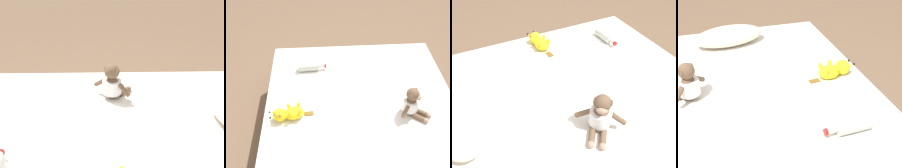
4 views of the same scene
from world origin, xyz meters
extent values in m
plane|color=brown|center=(0.00, 0.00, 0.00)|extent=(16.00, 16.00, 0.00)
cube|color=#846647|center=(0.00, 0.00, 0.11)|extent=(1.55, 1.96, 0.22)
cube|color=white|center=(0.00, 0.00, 0.34)|extent=(1.50, 1.90, 0.24)
ellipsoid|color=beige|center=(-0.02, 0.67, 0.52)|extent=(0.59, 0.38, 0.14)
ellipsoid|color=brown|center=(-0.35, -0.05, 0.53)|extent=(0.15, 0.15, 0.15)
cylinder|color=white|center=(-0.35, -0.05, 0.54)|extent=(0.17, 0.17, 0.09)
sphere|color=brown|center=(-0.35, -0.05, 0.64)|extent=(0.10, 0.10, 0.10)
ellipsoid|color=gray|center=(-0.38, -0.02, 0.64)|extent=(0.07, 0.08, 0.04)
sphere|color=black|center=(-0.39, -0.04, 0.65)|extent=(0.01, 0.01, 0.01)
sphere|color=black|center=(-0.37, -0.01, 0.65)|extent=(0.01, 0.01, 0.01)
cylinder|color=brown|center=(-0.38, -0.08, 0.66)|extent=(0.03, 0.03, 0.03)
cylinder|color=brown|center=(-0.32, -0.01, 0.66)|extent=(0.03, 0.03, 0.03)
cylinder|color=brown|center=(-0.41, -0.12, 0.54)|extent=(0.08, 0.09, 0.08)
cylinder|color=brown|center=(-0.29, 0.03, 0.54)|extent=(0.08, 0.09, 0.08)
cylinder|color=brown|center=(-0.41, 0.03, 0.48)|extent=(0.10, 0.09, 0.04)
ellipsoid|color=yellow|center=(0.52, -0.05, 0.50)|extent=(0.17, 0.14, 0.08)
sphere|color=yellow|center=(0.62, -0.03, 0.51)|extent=(0.10, 0.10, 0.10)
cone|color=yellow|center=(0.66, 0.00, 0.52)|extent=(0.07, 0.04, 0.05)
sphere|color=black|center=(0.68, 0.01, 0.53)|extent=(0.02, 0.02, 0.02)
cone|color=yellow|center=(0.67, -0.05, 0.52)|extent=(0.07, 0.04, 0.05)
sphere|color=black|center=(0.69, -0.05, 0.53)|extent=(0.02, 0.02, 0.02)
sphere|color=red|center=(0.61, 0.00, 0.53)|extent=(0.02, 0.02, 0.02)
sphere|color=red|center=(0.63, -0.06, 0.53)|extent=(0.02, 0.02, 0.02)
ellipsoid|color=yellow|center=(0.54, -0.01, 0.54)|extent=(0.03, 0.03, 0.05)
ellipsoid|color=yellow|center=(0.56, -0.09, 0.54)|extent=(0.03, 0.03, 0.05)
ellipsoid|color=yellow|center=(0.47, -0.02, 0.54)|extent=(0.03, 0.03, 0.05)
ellipsoid|color=yellow|center=(0.48, -0.10, 0.54)|extent=(0.03, 0.03, 0.05)
cube|color=brown|center=(0.41, -0.07, 0.46)|extent=(0.07, 0.05, 0.01)
cylinder|color=#B7BCB2|center=(0.42, -0.60, 0.49)|extent=(0.18, 0.08, 0.07)
cylinder|color=#B7BCB2|center=(0.30, -0.60, 0.49)|extent=(0.06, 0.03, 0.03)
cylinder|color=red|center=(0.27, -0.60, 0.49)|extent=(0.02, 0.04, 0.04)
camera|label=1|loc=(1.70, -0.09, 1.56)|focal=57.60mm
camera|label=2|loc=(0.28, 1.35, 2.05)|focal=44.67mm
camera|label=3|loc=(-0.95, 0.47, 1.48)|focal=35.29mm
camera|label=4|loc=(-0.27, -1.75, 1.53)|focal=52.61mm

